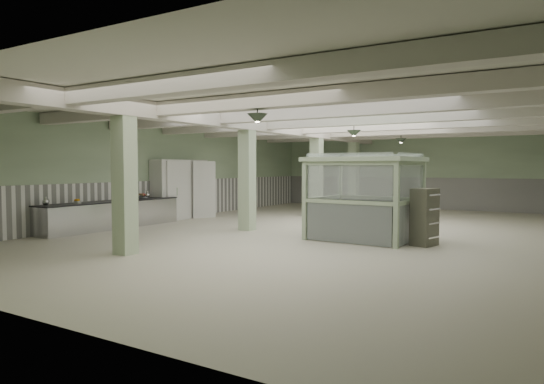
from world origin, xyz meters
The scene contains 30 objects.
floor centered at (0.00, 0.00, 0.00)m, with size 20.00×20.00×0.00m, color silver.
ceiling centered at (0.00, 0.00, 3.60)m, with size 14.00×20.00×0.02m, color beige.
wall_back centered at (0.00, 10.00, 1.80)m, with size 14.00×0.02×3.60m, color #A7C29B.
wall_front centered at (0.00, -10.00, 1.80)m, with size 14.00×0.02×3.60m, color #A7C29B.
wall_left centered at (-7.00, 0.00, 1.80)m, with size 0.02×20.00×3.60m, color #A7C29B.
wainscot_left centered at (-6.97, 0.00, 0.75)m, with size 0.05×19.90×1.50m, color white.
wainscot_back centered at (0.00, 9.97, 0.75)m, with size 13.90×0.05×1.50m, color white.
girder centered at (-2.50, 0.00, 3.38)m, with size 0.45×19.90×0.40m, color beige.
beam_a centered at (0.00, -7.50, 3.42)m, with size 13.90×0.35×0.32m, color beige.
beam_b centered at (0.00, -5.00, 3.42)m, with size 13.90×0.35×0.32m, color beige.
beam_c centered at (0.00, -2.50, 3.42)m, with size 13.90×0.35×0.32m, color beige.
beam_d centered at (0.00, 0.00, 3.42)m, with size 13.90×0.35×0.32m, color beige.
beam_e centered at (0.00, 2.50, 3.42)m, with size 13.90×0.35×0.32m, color beige.
beam_f centered at (0.00, 5.00, 3.42)m, with size 13.90×0.35×0.32m, color beige.
beam_g centered at (0.00, 7.50, 3.42)m, with size 13.90×0.35×0.32m, color beige.
column_a centered at (-2.50, -6.00, 1.80)m, with size 0.42×0.42×3.60m, color #B4CBA4.
column_b centered at (-2.50, -1.00, 1.80)m, with size 0.42×0.42×3.60m, color #B4CBA4.
column_c centered at (-2.50, 4.00, 1.80)m, with size 0.42×0.42×3.60m, color #B4CBA4.
column_d centered at (-2.50, 8.00, 1.80)m, with size 0.42×0.42×3.60m, color #B4CBA4.
pendant_front centered at (0.50, -5.00, 3.05)m, with size 0.44×0.44×0.22m, color #313E2E.
pendant_mid centered at (0.50, 0.50, 3.05)m, with size 0.44×0.44×0.22m, color #313E2E.
pendant_back centered at (0.50, 5.50, 3.05)m, with size 0.44×0.44×0.22m, color #313E2E.
prep_counter centered at (-6.54, -2.95, 0.46)m, with size 0.91×5.24×0.91m.
pitcher_near centered at (-6.58, -5.29, 1.03)m, with size 0.18×0.20×0.26m, color #AAA9AE, non-canonical shape.
pitcher_far centered at (-6.60, -1.33, 1.03)m, with size 0.18×0.21×0.26m, color #AAA9AE, non-canonical shape.
veg_colander centered at (-6.60, -1.50, 0.99)m, with size 0.38×0.38×0.17m, color #424347, non-canonical shape.
orange_bowl centered at (-6.49, -4.30, 0.94)m, with size 0.22×0.22×0.08m, color #B2B2B7.
walkin_cooler centered at (-6.62, 0.45, 1.19)m, with size 1.02×2.61×2.39m.
guard_booth centered at (1.39, -0.87, 1.60)m, with size 2.96×2.55×2.39m.
filing_cabinet centered at (3.11, -1.15, 0.74)m, with size 0.48×0.68×1.47m, color #59594A.
Camera 1 is at (6.20, -13.75, 2.03)m, focal length 32.00 mm.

